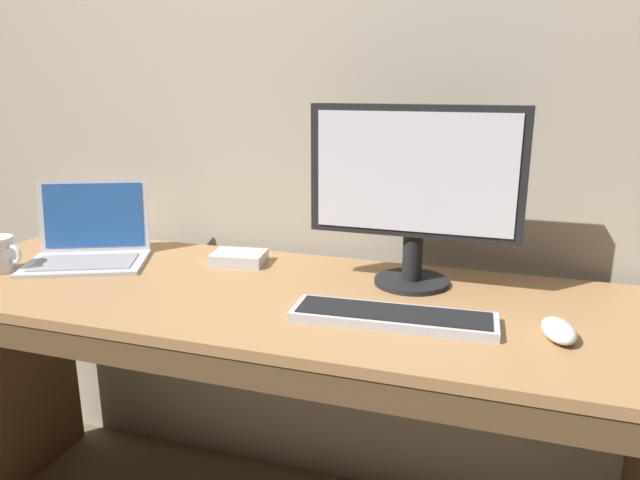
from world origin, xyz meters
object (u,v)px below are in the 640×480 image
(external_monitor, at_px, (415,184))
(wired_keyboard, at_px, (393,317))
(laptop_silver, at_px, (89,244))
(external_drive_box, at_px, (239,258))
(computer_mouse, at_px, (559,330))

(external_monitor, height_order, wired_keyboard, external_monitor)
(laptop_silver, bearing_deg, external_drive_box, 13.94)
(computer_mouse, bearing_deg, wired_keyboard, 170.94)
(laptop_silver, distance_m, external_drive_box, 0.44)
(external_monitor, relative_size, wired_keyboard, 1.16)
(computer_mouse, bearing_deg, external_monitor, 134.55)
(laptop_silver, height_order, external_drive_box, laptop_silver)
(external_monitor, distance_m, external_drive_box, 0.55)
(external_drive_box, bearing_deg, computer_mouse, -17.34)
(laptop_silver, relative_size, external_drive_box, 2.70)
(laptop_silver, xyz_separation_m, computer_mouse, (1.25, -0.15, -0.03))
(laptop_silver, xyz_separation_m, external_drive_box, (0.42, 0.10, -0.03))
(external_drive_box, bearing_deg, laptop_silver, -166.06)
(laptop_silver, bearing_deg, wired_keyboard, -10.56)
(laptop_silver, distance_m, external_monitor, 0.94)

